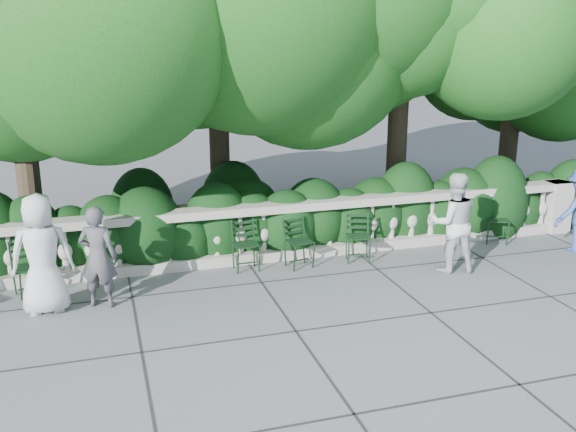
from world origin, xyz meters
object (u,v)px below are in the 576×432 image
object	(u,v)px
chair_a	(34,298)
chair_f	(359,264)
chair_d	(303,270)
person_businessman	(42,254)
person_woman_grey	(98,257)
chair_e	(496,245)
person_casual_man	(453,223)
chair_c	(249,273)

from	to	relation	value
chair_a	chair_f	distance (m)	5.19
chair_d	person_businessman	bearing A→B (deg)	176.43
chair_a	chair_d	xyz separation A→B (m)	(4.21, -0.05, 0.00)
person_businessman	person_woman_grey	world-z (taller)	person_businessman
chair_e	chair_d	bearing A→B (deg)	-154.73
person_woman_grey	chair_f	bearing A→B (deg)	-150.58
chair_e	person_businessman	xyz separation A→B (m)	(-7.83, -0.72, 0.86)
chair_a	person_woman_grey	xyz separation A→B (m)	(0.96, -0.59, 0.75)
chair_a	chair_d	distance (m)	4.21
chair_e	person_woman_grey	distance (m)	7.17
chair_f	person_woman_grey	distance (m)	4.33
person_casual_man	chair_c	bearing A→B (deg)	-3.32
chair_d	person_woman_grey	xyz separation A→B (m)	(-3.24, -0.54, 0.75)
chair_f	chair_d	bearing A→B (deg)	-166.36
person_woman_grey	person_casual_man	distance (m)	5.56
chair_c	chair_e	xyz separation A→B (m)	(4.75, 0.06, 0.00)
person_casual_man	person_woman_grey	bearing A→B (deg)	9.59
chair_d	person_woman_grey	world-z (taller)	person_woman_grey
chair_e	person_casual_man	size ratio (longest dim) A/B	0.51
chair_d	chair_e	bearing A→B (deg)	-8.49
chair_e	chair_c	bearing A→B (deg)	-156.70
person_businessman	chair_e	bearing A→B (deg)	-176.55
chair_f	person_woman_grey	world-z (taller)	person_woman_grey
chair_d	person_casual_man	xyz separation A→B (m)	(2.32, -0.74, 0.83)
chair_a	person_businessman	xyz separation A→B (m)	(0.22, -0.58, 0.86)
chair_e	chair_f	world-z (taller)	same
chair_e	person_casual_man	distance (m)	1.97
chair_f	person_casual_man	xyz separation A→B (m)	(1.33, -0.71, 0.83)
person_woman_grey	person_casual_man	bearing A→B (deg)	-159.55
chair_d	person_casual_man	distance (m)	2.57
chair_c	chair_e	distance (m)	4.75
chair_f	person_businessman	distance (m)	5.07
chair_d	chair_f	bearing A→B (deg)	-12.78
chair_e	person_woman_grey	world-z (taller)	person_woman_grey
chair_e	person_businessman	world-z (taller)	person_businessman
chair_a	chair_f	xyz separation A→B (m)	(5.19, -0.08, 0.00)
chair_d	chair_c	bearing A→B (deg)	161.23
person_casual_man	chair_d	bearing A→B (deg)	-6.09
chair_e	person_businessman	distance (m)	7.91
chair_c	chair_d	world-z (taller)	same
chair_c	chair_f	bearing A→B (deg)	-6.04
chair_c	person_casual_man	xyz separation A→B (m)	(3.22, -0.86, 0.83)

